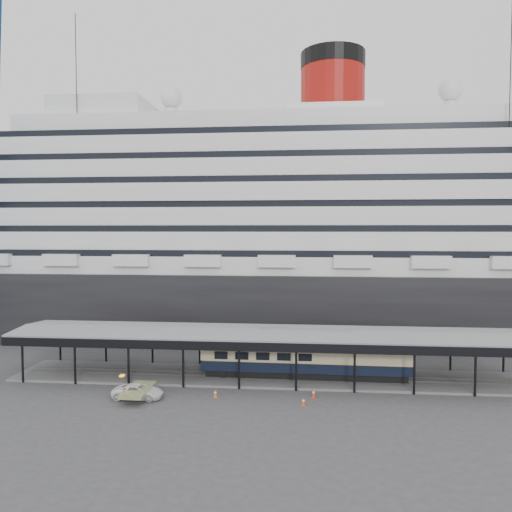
{
  "coord_description": "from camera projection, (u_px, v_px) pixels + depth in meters",
  "views": [
    {
      "loc": [
        3.57,
        -48.56,
        16.16
      ],
      "look_at": [
        -1.84,
        8.0,
        13.18
      ],
      "focal_mm": 35.0,
      "sensor_mm": 36.0,
      "label": 1
    }
  ],
  "objects": [
    {
      "name": "ground",
      "position": [
        267.0,
        393.0,
        49.46
      ],
      "size": [
        200.0,
        200.0,
        0.0
      ],
      "primitive_type": "plane",
      "color": "#3B3B3E",
      "rests_on": "ground"
    },
    {
      "name": "cruise_ship",
      "position": [
        282.0,
        216.0,
        80.31
      ],
      "size": [
        130.0,
        30.0,
        43.9
      ],
      "color": "black",
      "rests_on": "ground"
    },
    {
      "name": "platform_canopy",
      "position": [
        270.0,
        357.0,
        54.31
      ],
      "size": [
        56.0,
        9.18,
        5.3
      ],
      "color": "slate",
      "rests_on": "ground"
    },
    {
      "name": "port_truck",
      "position": [
        138.0,
        392.0,
        47.76
      ],
      "size": [
        4.81,
        2.22,
        1.34
      ],
      "primitive_type": "imported",
      "rotation": [
        0.0,
        0.0,
        1.57
      ],
      "color": "white",
      "rests_on": "ground"
    },
    {
      "name": "pullman_carriage",
      "position": [
        305.0,
        355.0,
        53.93
      ],
      "size": [
        22.5,
        3.35,
        22.04
      ],
      "rotation": [
        0.0,
        0.0,
        -0.02
      ],
      "color": "black",
      "rests_on": "ground"
    },
    {
      "name": "traffic_cone_left",
      "position": [
        215.0,
        393.0,
        48.14
      ],
      "size": [
        0.41,
        0.41,
        0.76
      ],
      "rotation": [
        0.0,
        0.0,
        0.06
      ],
      "color": "orange",
      "rests_on": "ground"
    },
    {
      "name": "traffic_cone_mid",
      "position": [
        303.0,
        402.0,
        45.85
      ],
      "size": [
        0.47,
        0.47,
        0.75
      ],
      "rotation": [
        0.0,
        0.0,
        -0.26
      ],
      "color": "#F8470D",
      "rests_on": "ground"
    },
    {
      "name": "traffic_cone_right",
      "position": [
        314.0,
        393.0,
        48.08
      ],
      "size": [
        0.55,
        0.55,
        0.82
      ],
      "rotation": [
        0.0,
        0.0,
        -0.38
      ],
      "color": "red",
      "rests_on": "ground"
    }
  ]
}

